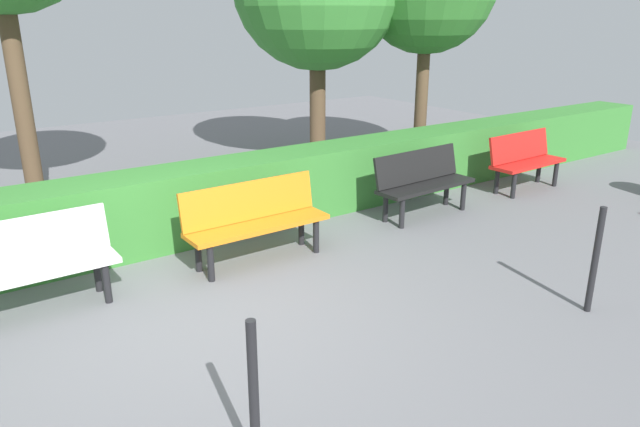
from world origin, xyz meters
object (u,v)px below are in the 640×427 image
Objects in this scene: bench_orange at (255,218)px; bench_white at (36,261)px; bench_black at (423,180)px; bench_red at (525,159)px.

bench_orange and bench_white have the same top height.
bench_white is at bearing -3.16° from bench_black.
bench_black is at bearing -179.09° from bench_orange.
bench_orange reaches higher than bench_black.
bench_orange is at bearing -0.96° from bench_red.
bench_red is 4.73m from bench_orange.
bench_orange is 1.18× the size of bench_white.
bench_white is (4.75, -0.03, -0.00)m from bench_black.
bench_black is 2.58m from bench_orange.
bench_black is (2.15, -0.00, 0.00)m from bench_red.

